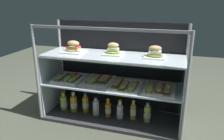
% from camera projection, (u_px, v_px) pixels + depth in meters
% --- Properties ---
extents(ground_plane, '(6.00, 6.00, 0.02)m').
position_uv_depth(ground_plane, '(112.00, 119.00, 2.32)').
color(ground_plane, '#464B3E').
rests_on(ground_plane, ground).
extents(case_base_deck, '(1.41, 0.50, 0.03)m').
position_uv_depth(case_base_deck, '(112.00, 117.00, 2.31)').
color(case_base_deck, '#333338').
rests_on(case_base_deck, ground).
extents(case_frame, '(1.41, 0.50, 0.97)m').
position_uv_depth(case_frame, '(116.00, 66.00, 2.30)').
color(case_frame, gray).
rests_on(case_frame, ground).
extents(riser_lower_tier, '(1.35, 0.44, 0.34)m').
position_uv_depth(riser_lower_tier, '(112.00, 101.00, 2.26)').
color(riser_lower_tier, silver).
rests_on(riser_lower_tier, case_base_deck).
extents(shelf_lower_glass, '(1.37, 0.45, 0.01)m').
position_uv_depth(shelf_lower_glass, '(112.00, 84.00, 2.20)').
color(shelf_lower_glass, silver).
rests_on(shelf_lower_glass, riser_lower_tier).
extents(riser_upper_tier, '(1.35, 0.44, 0.28)m').
position_uv_depth(riser_upper_tier, '(112.00, 71.00, 2.15)').
color(riser_upper_tier, silver).
rests_on(riser_upper_tier, shelf_lower_glass).
extents(shelf_upper_glass, '(1.37, 0.45, 0.01)m').
position_uv_depth(shelf_upper_glass, '(112.00, 56.00, 2.11)').
color(shelf_upper_glass, silver).
rests_on(shelf_upper_glass, riser_upper_tier).
extents(plated_roll_sandwich_mid_left, '(0.21, 0.21, 0.12)m').
position_uv_depth(plated_roll_sandwich_mid_left, '(73.00, 48.00, 2.22)').
color(plated_roll_sandwich_mid_left, white).
rests_on(plated_roll_sandwich_mid_left, shelf_upper_glass).
extents(plated_roll_sandwich_center, '(0.18, 0.18, 0.12)m').
position_uv_depth(plated_roll_sandwich_center, '(113.00, 51.00, 2.13)').
color(plated_roll_sandwich_center, white).
rests_on(plated_roll_sandwich_center, shelf_upper_glass).
extents(plated_roll_sandwich_far_left, '(0.19, 0.19, 0.11)m').
position_uv_depth(plated_roll_sandwich_far_left, '(155.00, 53.00, 2.02)').
color(plated_roll_sandwich_far_left, white).
rests_on(plated_roll_sandwich_far_left, shelf_upper_glass).
extents(open_sandwich_tray_mid_left, '(0.28, 0.34, 0.06)m').
position_uv_depth(open_sandwich_tray_mid_left, '(69.00, 78.00, 2.31)').
color(open_sandwich_tray_mid_left, white).
rests_on(open_sandwich_tray_mid_left, shelf_lower_glass).
extents(open_sandwich_tray_center, '(0.28, 0.34, 0.07)m').
position_uv_depth(open_sandwich_tray_center, '(99.00, 80.00, 2.26)').
color(open_sandwich_tray_center, white).
rests_on(open_sandwich_tray_center, shelf_lower_glass).
extents(open_sandwich_tray_near_left_corner, '(0.28, 0.34, 0.06)m').
position_uv_depth(open_sandwich_tray_near_left_corner, '(125.00, 85.00, 2.11)').
color(open_sandwich_tray_near_left_corner, white).
rests_on(open_sandwich_tray_near_left_corner, shelf_lower_glass).
extents(open_sandwich_tray_far_left, '(0.28, 0.34, 0.06)m').
position_uv_depth(open_sandwich_tray_far_left, '(159.00, 89.00, 2.03)').
color(open_sandwich_tray_far_left, white).
rests_on(open_sandwich_tray_far_left, shelf_lower_glass).
extents(juice_bottle_front_fourth, '(0.07, 0.07, 0.20)m').
position_uv_depth(juice_bottle_front_fourth, '(64.00, 103.00, 2.41)').
color(juice_bottle_front_fourth, '#AED647').
rests_on(juice_bottle_front_fourth, case_base_deck).
extents(juice_bottle_front_left_end, '(0.07, 0.07, 0.22)m').
position_uv_depth(juice_bottle_front_left_end, '(74.00, 104.00, 2.37)').
color(juice_bottle_front_left_end, gold).
rests_on(juice_bottle_front_left_end, case_base_deck).
extents(juice_bottle_near_post, '(0.06, 0.06, 0.21)m').
position_uv_depth(juice_bottle_near_post, '(85.00, 104.00, 2.36)').
color(juice_bottle_near_post, gold).
rests_on(juice_bottle_near_post, case_base_deck).
extents(juice_bottle_back_center, '(0.07, 0.07, 0.20)m').
position_uv_depth(juice_bottle_back_center, '(96.00, 107.00, 2.30)').
color(juice_bottle_back_center, white).
rests_on(juice_bottle_back_center, case_base_deck).
extents(juice_bottle_front_second, '(0.06, 0.06, 0.19)m').
position_uv_depth(juice_bottle_front_second, '(108.00, 110.00, 2.27)').
color(juice_bottle_front_second, orange).
rests_on(juice_bottle_front_second, case_base_deck).
extents(juice_bottle_back_right, '(0.06, 0.06, 0.20)m').
position_uv_depth(juice_bottle_back_right, '(120.00, 111.00, 2.24)').
color(juice_bottle_back_right, white).
rests_on(juice_bottle_back_right, case_base_deck).
extents(juice_bottle_tucked_behind, '(0.06, 0.06, 0.20)m').
position_uv_depth(juice_bottle_tucked_behind, '(133.00, 112.00, 2.21)').
color(juice_bottle_tucked_behind, gold).
rests_on(juice_bottle_tucked_behind, case_base_deck).
extents(juice_bottle_front_middle, '(0.07, 0.07, 0.21)m').
position_uv_depth(juice_bottle_front_middle, '(147.00, 114.00, 2.17)').
color(juice_bottle_front_middle, '#B8CB55').
rests_on(juice_bottle_front_middle, case_base_deck).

